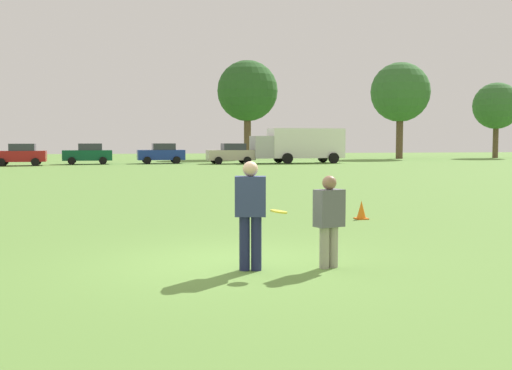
# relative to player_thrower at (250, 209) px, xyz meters

# --- Properties ---
(ground_plane) EXTENTS (178.54, 178.54, 0.00)m
(ground_plane) POSITION_rel_player_thrower_xyz_m (-0.16, 0.59, -0.98)
(ground_plane) COLOR #608C3D
(player_thrower) EXTENTS (0.53, 0.37, 1.73)m
(player_thrower) POSITION_rel_player_thrower_xyz_m (0.00, 0.00, 0.00)
(player_thrower) COLOR #1E234C
(player_thrower) RESTS_ON ground
(player_defender) EXTENTS (0.52, 0.40, 1.50)m
(player_defender) POSITION_rel_player_thrower_xyz_m (1.28, -0.06, -0.14)
(player_defender) COLOR gray
(player_defender) RESTS_ON ground
(frisbee) EXTENTS (0.27, 0.27, 0.07)m
(frisbee) POSITION_rel_player_thrower_xyz_m (0.41, -0.21, -0.02)
(frisbee) COLOR yellow
(traffic_cone) EXTENTS (0.32, 0.32, 0.48)m
(traffic_cone) POSITION_rel_player_thrower_xyz_m (4.07, 5.68, -0.75)
(traffic_cone) COLOR #D8590C
(traffic_cone) RESTS_ON ground
(parked_car_mid_left) EXTENTS (4.30, 2.40, 1.82)m
(parked_car_mid_left) POSITION_rel_player_thrower_xyz_m (-10.86, 44.02, -0.05)
(parked_car_mid_left) COLOR maroon
(parked_car_mid_left) RESTS_ON ground
(parked_car_center) EXTENTS (4.30, 2.40, 1.82)m
(parked_car_center) POSITION_rel_player_thrower_xyz_m (-5.58, 46.21, -0.05)
(parked_car_center) COLOR #0C4C2D
(parked_car_center) RESTS_ON ground
(parked_car_mid_right) EXTENTS (4.30, 2.40, 1.82)m
(parked_car_mid_right) POSITION_rel_player_thrower_xyz_m (0.82, 46.66, -0.05)
(parked_car_mid_right) COLOR navy
(parked_car_mid_right) RESTS_ON ground
(parked_car_near_right) EXTENTS (4.30, 2.40, 1.82)m
(parked_car_near_right) POSITION_rel_player_thrower_xyz_m (6.91, 44.75, -0.05)
(parked_car_near_right) COLOR #B7AD99
(parked_car_near_right) RESTS_ON ground
(box_truck) EXTENTS (8.62, 3.33, 3.18)m
(box_truck) POSITION_rel_player_thrower_xyz_m (13.32, 45.11, 0.77)
(box_truck) COLOR white
(box_truck) RESTS_ON ground
(tree_west_maple) EXTENTS (6.80, 6.80, 11.05)m
(tree_west_maple) POSITION_rel_player_thrower_xyz_m (11.00, 58.63, 6.62)
(tree_west_maple) COLOR brown
(tree_west_maple) RESTS_ON ground
(tree_center_elm) EXTENTS (6.77, 6.77, 10.99)m
(tree_center_elm) POSITION_rel_player_thrower_xyz_m (28.37, 56.43, 6.58)
(tree_center_elm) COLOR brown
(tree_center_elm) RESTS_ON ground
(tree_east_birch) EXTENTS (5.55, 5.55, 9.02)m
(tree_east_birch) POSITION_rel_player_thrower_xyz_m (41.11, 57.21, 5.23)
(tree_east_birch) COLOR brown
(tree_east_birch) RESTS_ON ground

